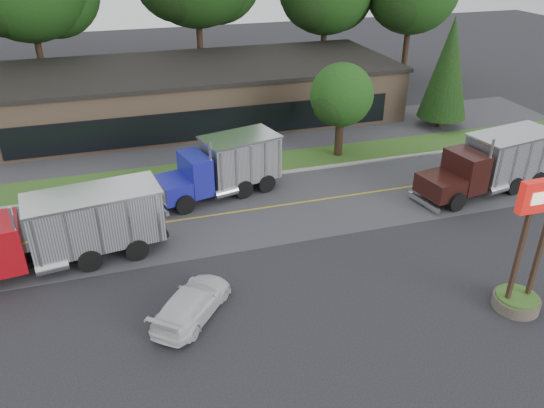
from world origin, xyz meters
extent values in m
plane|color=#333338|center=(0.00, 0.00, 0.00)|extent=(140.00, 140.00, 0.00)
cube|color=#525257|center=(0.00, 9.00, 0.00)|extent=(60.00, 8.00, 0.02)
cube|color=gold|center=(0.00, 9.00, 0.00)|extent=(60.00, 0.12, 0.01)
cube|color=#9E9E99|center=(0.00, 13.20, 0.00)|extent=(60.00, 0.30, 0.12)
cube|color=#385E20|center=(0.00, 15.00, 0.00)|extent=(60.00, 3.40, 0.03)
cube|color=#525257|center=(0.00, 20.00, 0.00)|extent=(60.00, 7.00, 0.02)
cube|color=#917359|center=(2.00, 26.00, 2.00)|extent=(32.00, 12.00, 4.00)
cylinder|color=#6B6054|center=(10.50, -2.50, 0.25)|extent=(1.90, 1.90, 0.50)
cylinder|color=#385E20|center=(10.50, -2.50, 0.55)|extent=(1.70, 1.70, 0.10)
cube|color=#332116|center=(10.00, -2.50, 2.60)|extent=(0.16, 0.16, 5.00)
cube|color=#332116|center=(11.00, -2.50, 2.60)|extent=(0.16, 0.16, 5.00)
cube|color=beige|center=(10.50, -2.31, 5.30)|extent=(1.50, 0.04, 0.50)
cylinder|color=#382619|center=(-10.00, 34.00, 2.80)|extent=(0.56, 0.56, 5.60)
cylinder|color=#382619|center=(4.00, 34.00, 3.05)|extent=(0.56, 0.56, 6.10)
cylinder|color=#382619|center=(16.00, 33.00, 2.49)|extent=(0.56, 0.56, 4.98)
cylinder|color=#382619|center=(24.00, 31.00, 2.47)|extent=(0.56, 0.56, 4.95)
cylinder|color=#382619|center=(20.00, 18.00, 0.50)|extent=(0.44, 0.44, 1.00)
cone|color=black|center=(20.00, 18.00, 4.65)|extent=(3.72, 3.72, 7.60)
cylinder|color=#382619|center=(10.00, 15.00, 1.15)|extent=(0.56, 0.56, 2.30)
sphere|color=#1C3F11|center=(10.00, 15.00, 4.27)|extent=(4.20, 4.20, 4.20)
sphere|color=#1C3F11|center=(10.79, 15.53, 3.74)|extent=(3.15, 3.15, 3.15)
sphere|color=black|center=(9.34, 14.61, 3.88)|extent=(2.89, 2.89, 2.89)
cube|color=black|center=(-7.74, 6.50, 0.57)|extent=(9.98, 2.35, 0.28)
cube|color=#AC0C14|center=(-10.09, 6.17, 1.72)|extent=(2.04, 2.61, 2.20)
cube|color=silver|center=(-6.03, 6.74, 2.02)|extent=(6.23, 3.29, 2.50)
cube|color=silver|center=(-6.03, 6.74, 3.32)|extent=(6.40, 3.46, 0.12)
cylinder|color=black|center=(-5.76, 7.94, 0.57)|extent=(1.14, 0.50, 1.10)
cylinder|color=black|center=(-5.44, 5.66, 0.57)|extent=(1.14, 0.50, 1.10)
cube|color=black|center=(1.07, 11.50, 0.57)|extent=(7.08, 2.69, 0.28)
cube|color=#1D1E9F|center=(-1.91, 10.75, 1.12)|extent=(2.20, 2.64, 1.10)
cube|color=#1D1E9F|center=(-0.57, 11.09, 1.72)|extent=(1.77, 2.63, 2.20)
cube|color=black|center=(-1.09, 10.96, 2.12)|extent=(0.57, 2.05, 0.90)
cube|color=silver|center=(2.26, 11.80, 2.02)|extent=(4.70, 3.45, 2.50)
cube|color=silver|center=(2.26, 11.80, 3.32)|extent=(4.88, 3.63, 0.12)
cylinder|color=black|center=(-2.04, 11.91, 0.57)|extent=(1.15, 0.61, 1.10)
cylinder|color=black|center=(-1.48, 9.68, 0.57)|extent=(1.15, 0.61, 1.10)
cylinder|color=black|center=(2.27, 12.99, 0.57)|extent=(1.15, 0.61, 1.10)
cylinder|color=black|center=(2.83, 10.76, 0.57)|extent=(1.15, 0.61, 1.10)
cube|color=black|center=(16.37, 7.29, 0.57)|extent=(8.70, 2.43, 0.28)
cube|color=black|center=(12.66, 6.66, 1.12)|extent=(2.42, 2.61, 1.10)
cube|color=black|center=(14.33, 6.94, 1.72)|extent=(1.88, 2.62, 2.20)
cube|color=black|center=(13.68, 6.83, 2.12)|extent=(0.41, 2.08, 0.90)
cube|color=silver|center=(17.85, 7.54, 2.02)|extent=(5.52, 3.33, 2.50)
cube|color=silver|center=(17.85, 7.54, 3.32)|extent=(5.69, 3.50, 0.12)
cylinder|color=black|center=(12.66, 7.82, 0.57)|extent=(1.14, 0.53, 1.10)
cylinder|color=black|center=(13.04, 5.56, 0.57)|extent=(1.14, 0.53, 1.10)
cylinder|color=black|center=(18.03, 8.74, 0.57)|extent=(1.14, 0.53, 1.10)
cylinder|color=black|center=(18.42, 6.47, 0.57)|extent=(1.14, 0.53, 1.10)
imported|color=white|center=(-2.54, 0.96, 0.64)|extent=(4.18, 4.56, 1.28)
camera|label=1|loc=(-4.46, -16.38, 14.28)|focal=35.00mm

